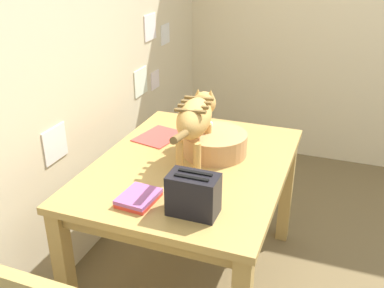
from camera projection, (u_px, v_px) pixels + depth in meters
The scene contains 9 objects.
wall_rear at pixel (52, 48), 2.16m from camera, with size 4.30×0.11×2.50m.
dining_table at pixel (192, 178), 2.21m from camera, with size 1.21×0.92×0.73m.
cat at pixel (196, 117), 2.11m from camera, with size 0.64×0.19×0.32m.
saucer_bowl at pixel (204, 141), 2.36m from camera, with size 0.20×0.20×0.03m, color beige.
coffee_mug at pixel (204, 130), 2.33m from camera, with size 0.13×0.09×0.09m.
magazine at pixel (159, 137), 2.45m from camera, with size 0.26×0.20×0.01m, color #D3423D.
book_stack at pixel (139, 198), 1.84m from camera, with size 0.19×0.15×0.03m.
wicker_basket at pixel (215, 143), 2.23m from camera, with size 0.33×0.33×0.11m.
toaster at pixel (193, 194), 1.73m from camera, with size 0.12×0.20×0.18m.
Camera 1 is at (-1.79, 0.57, 1.73)m, focal length 41.04 mm.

